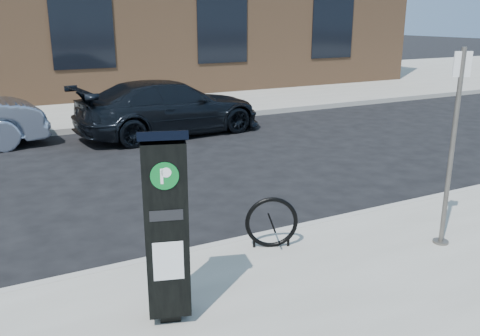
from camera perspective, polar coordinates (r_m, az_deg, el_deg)
ground at (r=6.93m, az=3.97°, el=-8.13°), size 120.00×120.00×0.00m
sidewalk_far at (r=19.83m, az=-17.80°, el=7.67°), size 60.00×12.00×0.15m
curb_near at (r=6.89m, az=4.07°, el=-7.63°), size 60.00×0.12×0.16m
curb_far at (r=14.06m, az=-13.36°, el=4.60°), size 60.00×0.12×0.16m
parking_kiosk at (r=4.65m, az=-8.29°, el=-6.35°), size 0.52×0.48×1.85m
sign_pole at (r=6.60m, az=22.68°, el=1.78°), size 0.21×0.19×2.42m
bike_rack at (r=6.28m, az=3.57°, el=-6.15°), size 0.63×0.30×0.66m
car_dark at (r=13.06m, az=-7.87°, el=6.75°), size 4.93×2.39×1.38m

